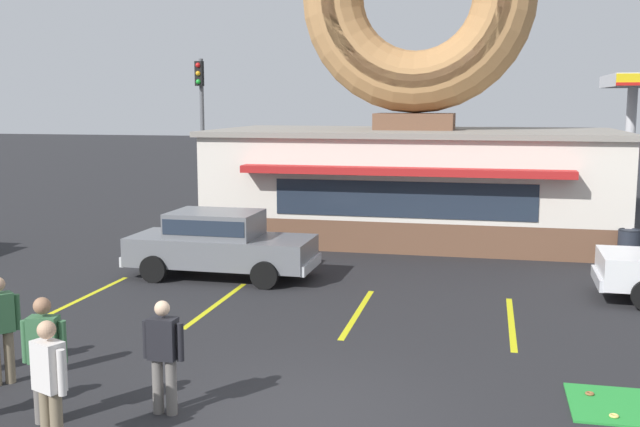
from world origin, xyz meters
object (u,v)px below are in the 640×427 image
object	(u,v)px
traffic_light_pole	(201,115)
pedestrian_beanie_man	(45,354)
pedestrian_blue_sweater_man	(164,352)
trash_bin	(629,247)
pedestrian_hooded_kid	(0,325)
car_grey	(219,241)
pedestrian_leather_jacket_man	(49,381)

from	to	relation	value
traffic_light_pole	pedestrian_beanie_man	bearing A→B (deg)	-74.74
pedestrian_blue_sweater_man	trash_bin	distance (m)	13.65
pedestrian_blue_sweater_man	pedestrian_beanie_man	distance (m)	1.52
pedestrian_blue_sweater_man	pedestrian_hooded_kid	bearing A→B (deg)	170.57
car_grey	pedestrian_leather_jacket_man	bearing A→B (deg)	-82.11
pedestrian_blue_sweater_man	traffic_light_pole	size ratio (longest dim) A/B	0.27
pedestrian_leather_jacket_man	traffic_light_pole	bearing A→B (deg)	106.25
pedestrian_beanie_man	trash_bin	world-z (taller)	pedestrian_beanie_man
pedestrian_blue_sweater_man	traffic_light_pole	world-z (taller)	traffic_light_pole
car_grey	pedestrian_blue_sweater_man	bearing A→B (deg)	-75.04
car_grey	pedestrian_hooded_kid	xyz separation A→B (m)	(-0.74, -7.33, 0.04)
pedestrian_blue_sweater_man	pedestrian_leather_jacket_man	xyz separation A→B (m)	(-0.81, -1.43, 0.06)
trash_bin	traffic_light_pole	world-z (taller)	traffic_light_pole
pedestrian_beanie_man	trash_bin	xyz separation A→B (m)	(9.18, 11.82, -0.45)
car_grey	pedestrian_blue_sweater_man	xyz separation A→B (m)	(2.08, -7.80, -0.00)
pedestrian_blue_sweater_man	pedestrian_leather_jacket_man	world-z (taller)	pedestrian_leather_jacket_man
car_grey	pedestrian_blue_sweater_man	size ratio (longest dim) A/B	2.90
traffic_light_pole	pedestrian_leather_jacket_man	bearing A→B (deg)	-73.75
car_grey	traffic_light_pole	distance (m)	11.05
pedestrian_blue_sweater_man	traffic_light_pole	xyz separation A→B (m)	(-6.35, 17.58, 2.84)
traffic_light_pole	pedestrian_blue_sweater_man	bearing A→B (deg)	-70.15
pedestrian_beanie_man	traffic_light_pole	bearing A→B (deg)	105.26
pedestrian_beanie_man	trash_bin	distance (m)	14.97
car_grey	pedestrian_beanie_man	world-z (taller)	pedestrian_beanie_man
pedestrian_hooded_kid	pedestrian_beanie_man	distance (m)	1.81
pedestrian_blue_sweater_man	pedestrian_beanie_man	world-z (taller)	pedestrian_beanie_man
pedestrian_hooded_kid	traffic_light_pole	bearing A→B (deg)	101.63
pedestrian_blue_sweater_man	pedestrian_beanie_man	size ratio (longest dim) A/B	0.93
pedestrian_blue_sweater_man	trash_bin	size ratio (longest dim) A/B	1.62
pedestrian_beanie_man	pedestrian_leather_jacket_man	bearing A→B (deg)	-54.34
pedestrian_blue_sweater_man	car_grey	bearing A→B (deg)	104.96
pedestrian_blue_sweater_man	pedestrian_beanie_man	xyz separation A→B (m)	(-1.38, -0.62, 0.08)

